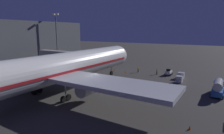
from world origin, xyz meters
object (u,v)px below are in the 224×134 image
Objects in this scene: jet_bridge at (70,56)px; traffic_cone_nose_port at (126,72)px; airliner_at_gate at (51,70)px; ground_crew_marshaller_fwd at (138,69)px; traffic_cone_wingtip_svc_side at (190,128)px; baggage_container_mid_row at (181,75)px; traffic_cone_nose_starboard at (114,70)px; ground_crew_near_nose_gear at (157,71)px; fuel_tanker at (218,87)px; baggage_container_far_row at (179,79)px; apron_floodlight_mast at (57,36)px; baggage_tug_lead at (169,72)px.

traffic_cone_nose_port is (-13.96, -10.63, -5.31)m from jet_bridge.
airliner_at_gate reaches higher than ground_crew_marshaller_fwd.
ground_crew_marshaller_fwd reaches higher than traffic_cone_wingtip_svc_side.
traffic_cone_nose_starboard is (20.98, 1.13, -0.57)m from baggage_container_mid_row.
ground_crew_near_nose_gear is at bearing -169.43° from traffic_cone_nose_starboard.
traffic_cone_nose_starboard is at bearing 10.57° from ground_crew_near_nose_gear.
fuel_tanker is at bearing 153.30° from ground_crew_marshaller_fwd.
airliner_at_gate is 32.98× the size of baggage_container_far_row.
jet_bridge is at bearing 13.17° from baggage_container_far_row.
jet_bridge reaches higher than baggage_container_far_row.
apron_floodlight_mast is 32.78m from ground_crew_marshaller_fwd.
ground_crew_near_nose_gear is (7.94, -5.89, 0.17)m from baggage_container_far_row.
baggage_container_mid_row is 3.21× the size of traffic_cone_nose_port.
traffic_cone_nose_port is at bearing 180.00° from traffic_cone_nose_starboard.
apron_floodlight_mast is at bearing 5.09° from baggage_container_mid_row.
airliner_at_gate is 107.64× the size of traffic_cone_nose_port.
airliner_at_gate is 107.64× the size of traffic_cone_nose_starboard.
airliner_at_gate is 9.21× the size of fuel_tanker.
baggage_container_far_row is (-44.83, 0.54, -10.28)m from apron_floodlight_mast.
traffic_cone_wingtip_svc_side is (-28.37, 27.66, 0.00)m from traffic_cone_nose_starboard.
apron_floodlight_mast reaches higher than baggage_tug_lead.
fuel_tanker is 32.05m from traffic_cone_nose_starboard.
baggage_container_mid_row is (9.65, -10.43, -0.80)m from fuel_tanker.
jet_bridge is 15.25m from traffic_cone_nose_starboard.
traffic_cone_nose_starboard is (21.53, -3.35, -0.57)m from baggage_container_far_row.
ground_crew_near_nose_gear is at bearing -164.58° from traffic_cone_nose_port.
traffic_cone_nose_starboard is (4.40, 0.00, 0.00)m from traffic_cone_nose_port.
baggage_container_far_row is (-4.66, 6.94, 0.06)m from baggage_tug_lead.
fuel_tanker is 14.24m from baggage_container_mid_row.
baggage_container_far_row is at bearing -33.18° from fuel_tanker.
traffic_cone_nose_starboard is at bearing -85.54° from airliner_at_gate.
fuel_tanker is at bearing 173.14° from apron_floodlight_mast.
traffic_cone_nose_port is (12.47, 3.59, -0.51)m from baggage_tug_lead.
airliner_at_gate is 31.29m from ground_crew_marshaller_fwd.
jet_bridge is at bearing -24.18° from traffic_cone_wingtip_svc_side.
traffic_cone_wingtip_svc_side is (-26.17, -0.52, -5.23)m from airliner_at_gate.
ground_crew_marshaller_fwd is (-17.03, -12.98, -4.53)m from jet_bridge.
ground_crew_near_nose_gear is 3.32× the size of traffic_cone_nose_port.
fuel_tanker is at bearing -97.04° from traffic_cone_wingtip_svc_side.
apron_floodlight_mast is 35.11× the size of traffic_cone_nose_port.
baggage_container_far_row is 25.25m from traffic_cone_wingtip_svc_side.
baggage_container_mid_row is 16.63m from traffic_cone_nose_port.
airliner_at_gate reaches higher than baggage_container_far_row.
baggage_tug_lead is 1.48× the size of baggage_container_mid_row.
apron_floodlight_mast is at bearing -44.84° from airliner_at_gate.
baggage_tug_lead is (-40.17, -6.40, -10.34)m from apron_floodlight_mast.
ground_crew_near_nose_gear reaches higher than baggage_container_far_row.
apron_floodlight_mast reaches higher than traffic_cone_nose_port.
baggage_container_far_row is (-0.55, 4.48, -0.00)m from baggage_container_mid_row.
baggage_container_mid_row is at bearing -176.92° from traffic_cone_nose_starboard.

